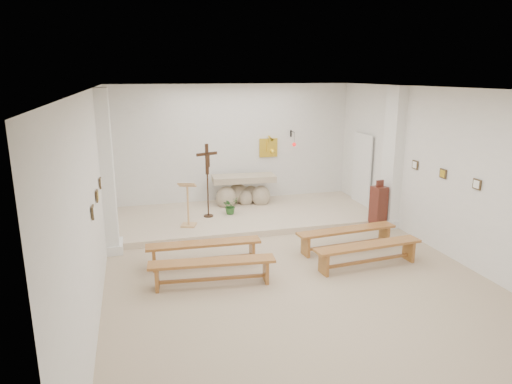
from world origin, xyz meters
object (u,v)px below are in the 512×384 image
object	(u,v)px
altar	(243,192)
lectern	(188,204)
crucifix_stand	(207,175)
bench_left_second	(212,267)
donation_pedestal	(378,207)
bench_right_front	(346,234)
bench_left_front	(204,248)
bench_right_second	(368,250)

from	to	relation	value
altar	lectern	size ratio (longest dim) A/B	1.58
lectern	crucifix_stand	world-z (taller)	crucifix_stand
crucifix_stand	bench_left_second	distance (m)	3.84
donation_pedestal	altar	bearing A→B (deg)	126.32
lectern	bench_right_front	size ratio (longest dim) A/B	0.49
lectern	bench_left_second	size ratio (longest dim) A/B	0.49
bench_left_front	bench_right_front	world-z (taller)	same
crucifix_stand	bench_left_front	xyz separation A→B (m)	(-0.54, -2.73, -0.89)
lectern	bench_left_front	size ratio (longest dim) A/B	0.50
donation_pedestal	bench_left_front	xyz separation A→B (m)	(-4.58, -1.17, -0.18)
lectern	bench_right_second	bearing A→B (deg)	-25.15
lectern	bench_left_second	world-z (taller)	lectern
bench_left_front	bench_left_second	xyz separation A→B (m)	(0.00, -0.97, 0.00)
bench_left_front	bench_left_second	world-z (taller)	same
bench_right_second	bench_right_front	bearing A→B (deg)	85.03
altar	bench_left_front	bearing A→B (deg)	-111.04
crucifix_stand	bench_left_front	world-z (taller)	crucifix_stand
bench_left_second	bench_right_front	bearing A→B (deg)	22.97
altar	bench_left_front	size ratio (longest dim) A/B	0.78
crucifix_stand	donation_pedestal	distance (m)	4.38
altar	crucifix_stand	bearing A→B (deg)	-137.07
bench_left_front	bench_right_second	world-z (taller)	same
altar	lectern	world-z (taller)	lectern
crucifix_stand	bench_right_front	xyz separation A→B (m)	(2.60, -2.73, -0.89)
bench_right_front	bench_right_second	world-z (taller)	same
bench_right_front	bench_left_second	distance (m)	3.29
crucifix_stand	bench_left_second	size ratio (longest dim) A/B	0.82
donation_pedestal	bench_left_second	size ratio (longest dim) A/B	0.53
bench_right_front	altar	bearing A→B (deg)	106.41
lectern	bench_left_front	xyz separation A→B (m)	(0.06, -2.09, -0.35)
crucifix_stand	bench_right_front	bearing A→B (deg)	-66.23
bench_left_second	donation_pedestal	bearing A→B (deg)	30.90
crucifix_stand	bench_right_second	size ratio (longest dim) A/B	0.82
lectern	altar	bearing A→B (deg)	60.52
lectern	donation_pedestal	world-z (taller)	lectern
bench_left_front	donation_pedestal	bearing A→B (deg)	16.97
lectern	bench_right_front	distance (m)	3.84
altar	bench_left_front	distance (m)	4.05
lectern	donation_pedestal	xyz separation A→B (m)	(4.63, -0.92, -0.17)
crucifix_stand	bench_right_front	world-z (taller)	crucifix_stand
bench_right_second	crucifix_stand	bearing A→B (deg)	120.11
bench_left_front	bench_right_second	distance (m)	3.29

